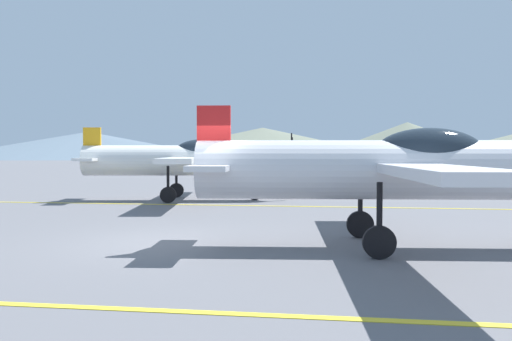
# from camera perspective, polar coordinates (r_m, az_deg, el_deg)

# --- Properties ---
(ground_plane) EXTENTS (400.00, 400.00, 0.00)m
(ground_plane) POSITION_cam_1_polar(r_m,az_deg,el_deg) (11.95, -7.64, -7.49)
(ground_plane) COLOR slate
(apron_line_near) EXTENTS (80.00, 0.16, 0.01)m
(apron_line_near) POSITION_cam_1_polar(r_m,az_deg,el_deg) (7.47, -18.29, -13.38)
(apron_line_near) COLOR yellow
(apron_line_near) RESTS_ON ground_plane
(apron_line_far) EXTENTS (80.00, 0.16, 0.01)m
(apron_line_far) POSITION_cam_1_polar(r_m,az_deg,el_deg) (19.70, -1.24, -3.68)
(apron_line_far) COLOR yellow
(apron_line_far) RESTS_ON ground_plane
(airplane_near) EXTENTS (8.47, 9.74, 2.91)m
(airplane_near) POSITION_cam_1_polar(r_m,az_deg,el_deg) (11.47, 14.42, 0.30)
(airplane_near) COLOR silver
(airplane_near) RESTS_ON ground_plane
(airplane_mid) EXTENTS (8.50, 9.73, 2.91)m
(airplane_mid) POSITION_cam_1_polar(r_m,az_deg,el_deg) (22.01, -7.33, 1.17)
(airplane_mid) COLOR white
(airplane_mid) RESTS_ON ground_plane
(airplane_far) EXTENTS (8.51, 9.72, 2.91)m
(airplane_far) POSITION_cam_1_polar(r_m,az_deg,el_deg) (29.48, 12.02, 1.36)
(airplane_far) COLOR silver
(airplane_far) RESTS_ON ground_plane
(hill_left) EXTENTS (77.45, 77.45, 7.16)m
(hill_left) POSITION_cam_1_polar(r_m,az_deg,el_deg) (156.36, -17.16, 2.57)
(hill_left) COLOR slate
(hill_left) RESTS_ON ground_plane
(hill_centerleft) EXTENTS (80.79, 80.79, 8.73)m
(hill_centerleft) POSITION_cam_1_polar(r_m,az_deg,el_deg) (159.48, 0.68, 2.93)
(hill_centerleft) COLOR slate
(hill_centerleft) RESTS_ON ground_plane
(hill_centerright) EXTENTS (56.16, 56.16, 10.54)m
(hill_centerright) POSITION_cam_1_polar(r_m,az_deg,el_deg) (169.76, 15.51, 3.11)
(hill_centerright) COLOR slate
(hill_centerright) RESTS_ON ground_plane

